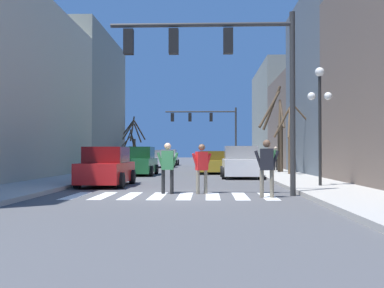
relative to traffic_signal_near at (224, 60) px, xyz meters
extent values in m
plane|color=#4C4C4F|center=(-1.73, 0.05, -4.49)|extent=(240.00, 240.00, 0.00)
cube|color=#ADA89E|center=(-7.39, 0.05, -4.41)|extent=(2.85, 90.00, 0.15)
cube|color=#ADA89E|center=(3.93, 0.05, -4.41)|extent=(2.85, 90.00, 0.15)
cube|color=#BCB299|center=(-11.81, 12.83, 0.30)|extent=(6.00, 8.14, 9.59)
cube|color=gray|center=(-11.81, 23.38, 1.22)|extent=(6.00, 12.96, 11.41)
cube|color=#515B66|center=(8.36, 13.88, 1.16)|extent=(6.00, 10.17, 11.29)
cube|color=#66564C|center=(8.36, 24.13, -0.58)|extent=(6.00, 10.33, 7.82)
cube|color=gray|center=(8.36, 37.00, 1.05)|extent=(6.00, 15.40, 11.08)
cube|color=white|center=(-4.88, -0.19, -4.49)|extent=(0.45, 2.60, 0.01)
cube|color=white|center=(-3.98, -0.19, -4.49)|extent=(0.45, 2.60, 0.01)
cube|color=white|center=(-3.08, -0.19, -4.49)|extent=(0.45, 2.60, 0.01)
cube|color=white|center=(-2.18, -0.19, -4.49)|extent=(0.45, 2.60, 0.01)
cube|color=white|center=(-1.28, -0.19, -4.49)|extent=(0.45, 2.60, 0.01)
cube|color=white|center=(-0.38, -0.19, -4.49)|extent=(0.45, 2.60, 0.01)
cube|color=white|center=(0.52, -0.19, -4.49)|extent=(0.45, 2.60, 0.01)
cube|color=white|center=(1.42, -0.19, -4.49)|extent=(0.45, 2.60, 0.01)
cylinder|color=#2D2D2D|center=(2.26, 0.00, -1.45)|extent=(0.18, 0.18, 6.08)
cylinder|color=#2D2D2D|center=(-0.76, 0.00, 1.19)|extent=(6.05, 0.14, 0.14)
cube|color=black|center=(0.14, 0.00, 0.64)|extent=(0.32, 0.28, 0.84)
cube|color=black|center=(-1.67, 0.00, 0.64)|extent=(0.32, 0.28, 0.84)
cube|color=black|center=(-3.18, 0.00, 0.64)|extent=(0.32, 0.28, 0.84)
cylinder|color=#2D2D2D|center=(2.26, 29.52, -1.54)|extent=(0.18, 0.18, 5.89)
cylinder|color=#2D2D2D|center=(-1.23, 29.52, 1.00)|extent=(6.98, 0.14, 0.14)
cube|color=black|center=(-0.18, 29.52, 0.45)|extent=(0.32, 0.28, 0.84)
cube|color=black|center=(-2.28, 29.52, 0.45)|extent=(0.32, 0.28, 0.84)
cube|color=black|center=(-4.02, 29.52, 0.45)|extent=(0.32, 0.28, 0.84)
cylinder|color=black|center=(3.82, 2.70, -2.22)|extent=(0.12, 0.12, 4.23)
sphere|color=white|center=(3.82, 2.70, 0.08)|extent=(0.36, 0.36, 0.36)
sphere|color=white|center=(3.50, 2.70, -0.87)|extent=(0.31, 0.31, 0.31)
sphere|color=white|center=(4.14, 2.70, -0.87)|extent=(0.31, 0.31, 0.31)
cube|color=silver|center=(-4.80, 28.58, -3.90)|extent=(1.82, 4.39, 0.83)
cube|color=slate|center=(-4.80, 28.58, -3.14)|extent=(1.68, 2.28, 0.68)
cylinder|color=black|center=(-5.73, 29.94, -4.17)|extent=(0.22, 0.64, 0.64)
cylinder|color=black|center=(-3.87, 29.94, -4.17)|extent=(0.22, 0.64, 0.64)
cylinder|color=black|center=(-5.73, 27.22, -4.17)|extent=(0.22, 0.64, 0.64)
cylinder|color=black|center=(-3.87, 27.22, -4.17)|extent=(0.22, 0.64, 0.64)
cube|color=#236B38|center=(-4.83, 13.38, -3.87)|extent=(1.77, 4.62, 0.89)
cube|color=#133A1E|center=(-4.83, 13.38, -3.06)|extent=(1.62, 2.40, 0.73)
cylinder|color=black|center=(-5.73, 14.81, -4.17)|extent=(0.22, 0.64, 0.64)
cylinder|color=black|center=(-3.93, 14.81, -4.17)|extent=(0.22, 0.64, 0.64)
cylinder|color=black|center=(-5.73, 11.94, -4.17)|extent=(0.22, 0.64, 0.64)
cylinder|color=black|center=(-3.93, 11.94, -4.17)|extent=(0.22, 0.64, 0.64)
cube|color=white|center=(1.30, 10.44, -3.87)|extent=(1.91, 4.19, 0.89)
cube|color=gray|center=(1.30, 10.44, -3.07)|extent=(1.76, 2.18, 0.72)
cylinder|color=black|center=(0.33, 11.74, -4.17)|extent=(0.22, 0.64, 0.64)
cylinder|color=black|center=(2.28, 11.74, -4.17)|extent=(0.22, 0.64, 0.64)
cylinder|color=black|center=(0.33, 9.14, -4.17)|extent=(0.22, 0.64, 0.64)
cylinder|color=black|center=(2.28, 9.14, -4.17)|extent=(0.22, 0.64, 0.64)
cube|color=red|center=(-4.85, 4.18, -3.90)|extent=(1.73, 4.28, 0.82)
cube|color=maroon|center=(-4.85, 4.18, -3.16)|extent=(1.59, 2.23, 0.67)
cylinder|color=black|center=(-5.73, 5.50, -4.17)|extent=(0.22, 0.64, 0.64)
cylinder|color=black|center=(-3.97, 5.50, -4.17)|extent=(0.22, 0.64, 0.64)
cylinder|color=black|center=(-5.73, 2.85, -4.17)|extent=(0.22, 0.64, 0.64)
cylinder|color=black|center=(-3.97, 2.85, -4.17)|extent=(0.22, 0.64, 0.64)
cube|color=#A38423|center=(-0.13, 15.84, -3.94)|extent=(1.95, 4.21, 0.75)
cube|color=#594813|center=(-0.13, 15.84, -3.26)|extent=(1.79, 2.19, 0.61)
cylinder|color=black|center=(-1.12, 17.14, -4.17)|extent=(0.22, 0.64, 0.64)
cylinder|color=black|center=(0.86, 17.14, -4.17)|extent=(0.22, 0.64, 0.64)
cylinder|color=black|center=(-1.12, 14.53, -4.17)|extent=(0.22, 0.64, 0.64)
cylinder|color=black|center=(0.86, 14.53, -4.17)|extent=(0.22, 0.64, 0.64)
cube|color=white|center=(-4.85, 35.58, -3.87)|extent=(1.73, 4.78, 0.88)
cube|color=gray|center=(-4.85, 35.58, -3.07)|extent=(1.59, 2.49, 0.72)
cylinder|color=black|center=(-5.73, 37.06, -4.17)|extent=(0.22, 0.64, 0.64)
cylinder|color=black|center=(-3.96, 37.06, -4.17)|extent=(0.22, 0.64, 0.64)
cylinder|color=black|center=(-5.73, 34.10, -4.17)|extent=(0.22, 0.64, 0.64)
cylinder|color=black|center=(-3.96, 34.10, -4.17)|extent=(0.22, 0.64, 0.64)
cylinder|color=#7A705B|center=(-0.88, 0.55, -4.08)|extent=(0.12, 0.12, 0.82)
cylinder|color=#7A705B|center=(-0.61, 0.68, -4.08)|extent=(0.12, 0.12, 0.82)
cube|color=red|center=(-0.74, 0.62, -3.35)|extent=(0.46, 0.37, 0.64)
sphere|color=brown|center=(-0.74, 0.62, -2.88)|extent=(0.23, 0.23, 0.23)
cylinder|color=red|center=(-0.95, 0.52, -3.39)|extent=(0.29, 0.20, 0.62)
cylinder|color=red|center=(-0.53, 0.71, -3.39)|extent=(0.29, 0.20, 0.62)
cylinder|color=black|center=(4.30, 17.72, -3.93)|extent=(0.12, 0.12, 0.81)
cylinder|color=black|center=(4.50, 17.94, -3.93)|extent=(0.12, 0.12, 0.81)
cube|color=#337542|center=(4.40, 17.83, -3.20)|extent=(0.43, 0.45, 0.64)
sphere|color=beige|center=(4.40, 17.83, -2.74)|extent=(0.23, 0.23, 0.23)
cylinder|color=#337542|center=(4.25, 17.66, -3.25)|extent=(0.25, 0.27, 0.62)
cylinder|color=#337542|center=(4.56, 18.00, -3.25)|extent=(0.25, 0.27, 0.62)
cylinder|color=black|center=(-2.07, 0.59, -4.07)|extent=(0.12, 0.12, 0.83)
cylinder|color=black|center=(-1.77, 0.58, -4.07)|extent=(0.12, 0.12, 0.83)
cube|color=#337542|center=(-1.92, 0.59, -3.33)|extent=(0.41, 0.24, 0.66)
sphere|color=tan|center=(-1.92, 0.59, -2.85)|extent=(0.23, 0.23, 0.23)
cylinder|color=#337542|center=(-2.16, 0.59, -3.37)|extent=(0.29, 0.10, 0.63)
cylinder|color=#337542|center=(-1.69, 0.58, -3.37)|extent=(0.29, 0.10, 0.63)
cylinder|color=#7A705B|center=(1.17, -0.59, -4.06)|extent=(0.13, 0.13, 0.87)
cylinder|color=#7A705B|center=(1.48, -0.62, -4.06)|extent=(0.13, 0.13, 0.87)
cube|color=black|center=(1.33, -0.61, -3.28)|extent=(0.45, 0.29, 0.68)
sphere|color=brown|center=(1.33, -0.61, -2.78)|extent=(0.24, 0.24, 0.24)
cylinder|color=black|center=(1.08, -0.58, -3.33)|extent=(0.31, 0.13, 0.66)
cylinder|color=black|center=(1.57, -0.63, -3.33)|extent=(0.31, 0.13, 0.66)
cylinder|color=brown|center=(4.42, 12.19, -3.15)|extent=(0.28, 0.28, 2.37)
cylinder|color=brown|center=(3.95, 12.25, -1.23)|extent=(1.06, 0.27, 1.89)
cylinder|color=brown|center=(5.28, 12.19, -0.97)|extent=(1.81, 0.11, 2.06)
cylinder|color=brown|center=(4.24, 11.55, -1.30)|extent=(0.44, 1.38, 1.94)
cylinder|color=#473828|center=(4.31, 15.23, -2.80)|extent=(0.36, 0.36, 3.08)
cylinder|color=#473828|center=(4.30, 14.43, -0.56)|extent=(0.16, 1.70, 1.92)
cylinder|color=#473828|center=(3.76, 15.30, -0.08)|extent=(1.26, 0.33, 2.97)
cylinder|color=#473828|center=(3.53, 14.61, -0.19)|extent=(1.65, 1.46, 2.62)
cylinder|color=#473828|center=(4.21, 14.75, -0.56)|extent=(0.36, 1.11, 2.09)
cylinder|color=#473828|center=(-7.59, 25.90, -3.41)|extent=(0.25, 0.25, 1.86)
cylinder|color=#473828|center=(-7.86, 25.82, -1.91)|extent=(0.63, 0.28, 1.45)
cylinder|color=#473828|center=(-7.23, 25.44, -1.90)|extent=(0.76, 1.04, 1.56)
cylinder|color=#473828|center=(-8.01, 25.57, -2.15)|extent=(0.88, 0.79, 1.19)
cylinder|color=#473828|center=(-7.48, 26.32, -1.79)|extent=(0.34, 0.96, 1.74)
cylinder|color=brown|center=(-7.89, 29.83, -3.01)|extent=(0.31, 0.31, 2.65)
cylinder|color=brown|center=(-7.97, 29.21, -0.68)|extent=(0.31, 1.38, 2.53)
cylinder|color=brown|center=(-7.55, 29.98, -1.10)|extent=(0.80, 0.44, 1.94)
cylinder|color=brown|center=(-8.36, 29.19, -0.84)|extent=(1.01, 1.46, 1.99)
cylinder|color=brown|center=(-8.55, 29.33, -0.78)|extent=(1.39, 1.20, 2.15)
cylinder|color=brown|center=(-7.36, 30.02, -0.80)|extent=(1.18, 0.54, 1.99)
camera|label=1|loc=(-0.55, -14.85, -3.07)|focal=42.00mm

